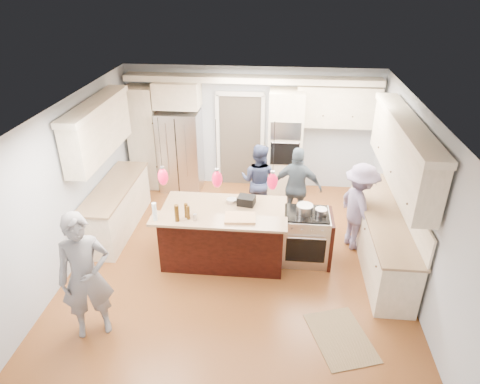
% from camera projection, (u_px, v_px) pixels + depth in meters
% --- Properties ---
extents(ground_plane, '(6.00, 6.00, 0.00)m').
position_uv_depth(ground_plane, '(238.00, 260.00, 7.45)').
color(ground_plane, '#975329').
rests_on(ground_plane, ground).
extents(room_shell, '(5.54, 6.04, 2.72)m').
position_uv_depth(room_shell, '(238.00, 164.00, 6.60)').
color(room_shell, '#B2BCC6').
rests_on(room_shell, ground).
extents(refrigerator, '(0.90, 0.70, 1.80)m').
position_uv_depth(refrigerator, '(180.00, 151.00, 9.48)').
color(refrigerator, '#B7B7BC').
rests_on(refrigerator, ground).
extents(oven_column, '(0.72, 0.69, 2.30)m').
position_uv_depth(oven_column, '(285.00, 143.00, 9.19)').
color(oven_column, '#F5E3C7').
rests_on(oven_column, ground).
extents(back_upper_cabinets, '(5.30, 0.61, 2.54)m').
position_uv_depth(back_upper_cabinets, '(216.00, 117.00, 9.16)').
color(back_upper_cabinets, '#F5E3C7').
rests_on(back_upper_cabinets, ground).
extents(right_counter_run, '(0.64, 3.10, 2.51)m').
position_uv_depth(right_counter_run, '(388.00, 205.00, 7.01)').
color(right_counter_run, '#F5E3C7').
rests_on(right_counter_run, ground).
extents(left_cabinets, '(0.64, 2.30, 2.51)m').
position_uv_depth(left_cabinets, '(110.00, 179.00, 7.86)').
color(left_cabinets, '#F5E3C7').
rests_on(left_cabinets, ground).
extents(kitchen_island, '(2.10, 1.46, 1.12)m').
position_uv_depth(kitchen_island, '(224.00, 233.00, 7.30)').
color(kitchen_island, black).
rests_on(kitchen_island, ground).
extents(island_range, '(0.82, 0.71, 0.92)m').
position_uv_depth(island_range, '(307.00, 237.00, 7.26)').
color(island_range, '#B7B7BC').
rests_on(island_range, ground).
extents(pendant_lights, '(1.75, 0.15, 1.03)m').
position_uv_depth(pendant_lights, '(217.00, 179.00, 6.18)').
color(pendant_lights, black).
rests_on(pendant_lights, ground).
extents(person_bar_end, '(0.80, 0.69, 1.87)m').
position_uv_depth(person_bar_end, '(85.00, 277.00, 5.58)').
color(person_bar_end, slate).
rests_on(person_bar_end, ground).
extents(person_far_left, '(0.87, 0.76, 1.52)m').
position_uv_depth(person_far_left, '(258.00, 181.00, 8.48)').
color(person_far_left, navy).
rests_on(person_far_left, ground).
extents(person_far_right, '(0.99, 0.53, 1.60)m').
position_uv_depth(person_far_right, '(297.00, 188.00, 8.12)').
color(person_far_right, '#4C5D6A').
rests_on(person_far_right, ground).
extents(person_range_side, '(0.93, 1.19, 1.62)m').
position_uv_depth(person_range_side, '(359.00, 207.00, 7.45)').
color(person_range_side, gray).
rests_on(person_range_side, ground).
extents(floor_rug, '(1.01, 1.22, 0.01)m').
position_uv_depth(floor_rug, '(341.00, 338.00, 5.87)').
color(floor_rug, '#91744F').
rests_on(floor_rug, ground).
extents(water_bottle, '(0.09, 0.09, 0.29)m').
position_uv_depth(water_bottle, '(155.00, 212.00, 6.41)').
color(water_bottle, silver).
rests_on(water_bottle, kitchen_island).
extents(beer_bottle_a, '(0.06, 0.06, 0.23)m').
position_uv_depth(beer_bottle_a, '(186.00, 210.00, 6.50)').
color(beer_bottle_a, '#41290B').
rests_on(beer_bottle_a, kitchen_island).
extents(beer_bottle_b, '(0.07, 0.07, 0.27)m').
position_uv_depth(beer_bottle_b, '(177.00, 213.00, 6.39)').
color(beer_bottle_b, '#41290B').
rests_on(beer_bottle_b, kitchen_island).
extents(beer_bottle_c, '(0.07, 0.07, 0.22)m').
position_uv_depth(beer_bottle_c, '(188.00, 213.00, 6.45)').
color(beer_bottle_c, '#41290B').
rests_on(beer_bottle_c, kitchen_island).
extents(drink_can, '(0.06, 0.06, 0.11)m').
position_uv_depth(drink_can, '(195.00, 217.00, 6.44)').
color(drink_can, '#B7B7BC').
rests_on(drink_can, kitchen_island).
extents(cutting_board, '(0.49, 0.37, 0.04)m').
position_uv_depth(cutting_board, '(240.00, 218.00, 6.50)').
color(cutting_board, tan).
rests_on(cutting_board, kitchen_island).
extents(pot_large, '(0.27, 0.27, 0.16)m').
position_uv_depth(pot_large, '(305.00, 209.00, 7.01)').
color(pot_large, '#B7B7BC').
rests_on(pot_large, island_range).
extents(pot_small, '(0.20, 0.20, 0.10)m').
position_uv_depth(pot_small, '(321.00, 211.00, 7.00)').
color(pot_small, '#B7B7BC').
rests_on(pot_small, island_range).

